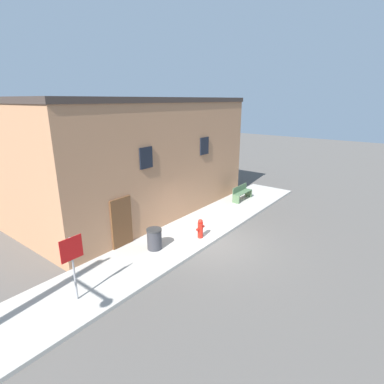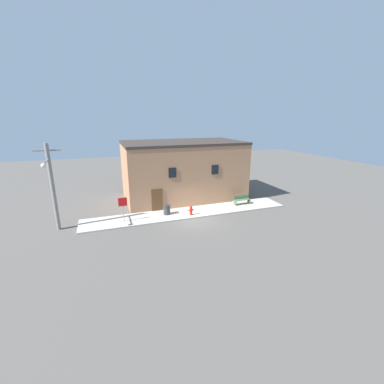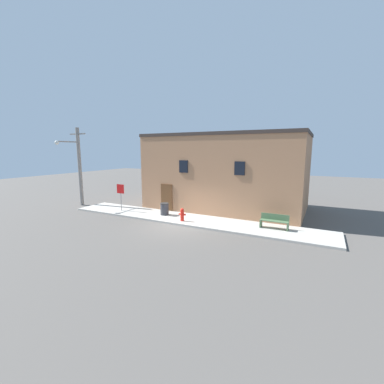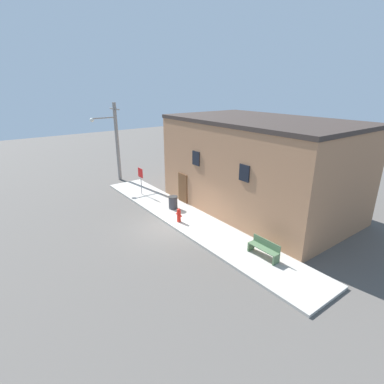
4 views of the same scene
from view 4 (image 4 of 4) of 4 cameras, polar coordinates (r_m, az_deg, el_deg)
The scene contains 8 objects.
ground_plane at distance 18.05m, azimuth -4.15°, elevation -6.62°, with size 80.00×80.00×0.00m, color #56514C.
sidewalk at distance 18.72m, azimuth -0.56°, elevation -5.32°, with size 18.60×2.78×0.13m.
brick_building at distance 20.20m, azimuth 12.57°, elevation 4.99°, with size 12.17×7.19×6.03m.
fire_hydrant at distance 18.17m, azimuth -2.52°, elevation -4.43°, with size 0.50×0.24×0.86m.
stop_sign at distance 22.67m, azimuth -9.76°, elevation 2.99°, with size 0.70×0.06×2.05m.
bench at distance 15.05m, azimuth 13.59°, elevation -10.41°, with size 1.63×0.44×0.86m.
trash_bin at distance 20.11m, azimuth -3.63°, elevation -1.98°, with size 0.62×0.62×0.86m.
utility_pole at distance 26.70m, azimuth -14.36°, elevation 9.60°, with size 1.80×2.27×6.65m.
Camera 4 is at (13.72, -8.58, 7.99)m, focal length 28.00 mm.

